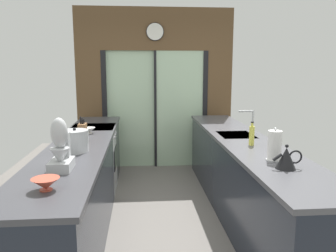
{
  "coord_description": "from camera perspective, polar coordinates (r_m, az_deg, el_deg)",
  "views": [
    {
      "loc": [
        -0.26,
        -3.33,
        1.72
      ],
      "look_at": [
        0.1,
        0.98,
        0.96
      ],
      "focal_mm": 35.76,
      "sensor_mm": 36.0,
      "label": 1
    }
  ],
  "objects": [
    {
      "name": "ground_plane",
      "position": [
        4.3,
        -0.92,
        -13.79
      ],
      "size": [
        5.04,
        7.6,
        0.02
      ],
      "primitive_type": "cube",
      "color": "slate"
    },
    {
      "name": "back_wall_unit",
      "position": [
        5.74,
        -2.21,
        7.98
      ],
      "size": [
        2.64,
        0.12,
        2.7
      ],
      "color": "brown",
      "rests_on": "ground_plane"
    },
    {
      "name": "left_counter_run",
      "position": [
        3.73,
        -14.72,
        -10.02
      ],
      "size": [
        0.62,
        3.8,
        0.92
      ],
      "color": "#1E232D",
      "rests_on": "ground_plane"
    },
    {
      "name": "right_counter_run",
      "position": [
        4.01,
        12.58,
        -8.54
      ],
      "size": [
        0.62,
        3.8,
        0.92
      ],
      "color": "#1E232D",
      "rests_on": "ground_plane"
    },
    {
      "name": "sink_faucet",
      "position": [
        4.14,
        13.87,
        1.24
      ],
      "size": [
        0.19,
        0.02,
        0.3
      ],
      "color": "#B7BABC",
      "rests_on": "right_counter_run"
    },
    {
      "name": "oven_range",
      "position": [
        4.79,
        -12.44,
        -5.6
      ],
      "size": [
        0.6,
        0.6,
        0.92
      ],
      "color": "#B7BABC",
      "rests_on": "ground_plane"
    },
    {
      "name": "mixing_bowl_near",
      "position": [
        2.37,
        -20.12,
        -9.24
      ],
      "size": [
        0.18,
        0.18,
        0.08
      ],
      "color": "#BC4C38",
      "rests_on": "left_counter_run"
    },
    {
      "name": "mixing_bowl_far",
      "position": [
        4.21,
        -13.29,
        -0.71
      ],
      "size": [
        0.15,
        0.15,
        0.07
      ],
      "color": "silver",
      "rests_on": "left_counter_run"
    },
    {
      "name": "knife_block",
      "position": [
        3.75,
        -14.35,
        -1.08
      ],
      "size": [
        0.08,
        0.14,
        0.28
      ],
      "color": "brown",
      "rests_on": "left_counter_run"
    },
    {
      "name": "stand_mixer",
      "position": [
        2.76,
        -17.83,
        -3.91
      ],
      "size": [
        0.17,
        0.27,
        0.42
      ],
      "color": "#B7BABC",
      "rests_on": "left_counter_run"
    },
    {
      "name": "stock_pot",
      "position": [
        3.33,
        -15.57,
        -2.47
      ],
      "size": [
        0.26,
        0.26,
        0.23
      ],
      "color": "#B7BABC",
      "rests_on": "left_counter_run"
    },
    {
      "name": "kettle",
      "position": [
        2.83,
        19.53,
        -5.18
      ],
      "size": [
        0.24,
        0.16,
        0.2
      ],
      "color": "black",
      "rests_on": "right_counter_run"
    },
    {
      "name": "soap_bottle",
      "position": [
        3.58,
        14.08,
        -1.53
      ],
      "size": [
        0.05,
        0.05,
        0.25
      ],
      "color": "#D1CC4C",
      "rests_on": "right_counter_run"
    },
    {
      "name": "paper_towel_roll",
      "position": [
        3.04,
        17.69,
        -3.25
      ],
      "size": [
        0.14,
        0.14,
        0.29
      ],
      "color": "#B7BABC",
      "rests_on": "right_counter_run"
    }
  ]
}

